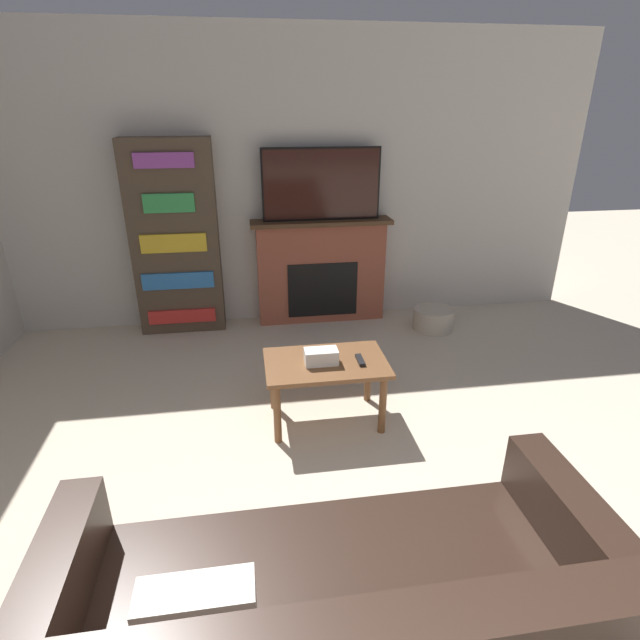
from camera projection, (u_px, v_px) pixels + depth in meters
The scene contains 8 objects.
wall_back at pixel (279, 184), 4.72m from camera, with size 6.07×0.06×2.70m.
fireplace at pixel (321, 270), 4.97m from camera, with size 1.36×0.28×1.03m.
tv at pixel (321, 184), 4.62m from camera, with size 1.11×0.03×0.66m.
coffee_table at pixel (326, 371), 3.37m from camera, with size 0.82×0.53×0.46m.
tissue_box at pixel (321, 357), 3.30m from camera, with size 0.22×0.12×0.10m.
remote_control at pixel (360, 360), 3.33m from camera, with size 0.04×0.15×0.02m.
bookshelf at pixel (175, 240), 4.62m from camera, with size 0.79×0.29×1.79m.
storage_basket at pixel (434, 319), 4.90m from camera, with size 0.39×0.39×0.21m.
Camera 1 is at (-0.35, -0.41, 2.05)m, focal length 28.00 mm.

